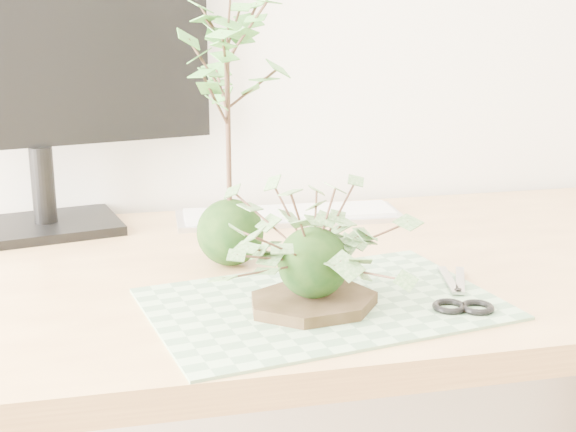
{
  "coord_description": "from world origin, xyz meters",
  "views": [
    {
      "loc": [
        -0.23,
        0.13,
        1.12
      ],
      "look_at": [
        0.0,
        1.14,
        0.84
      ],
      "focal_mm": 50.0,
      "sensor_mm": 36.0,
      "label": 1
    }
  ],
  "objects_px": {
    "maple_kokedama": "(227,67)",
    "monitor": "(33,51)",
    "desk": "(336,315)",
    "ivy_kokedama": "(313,230)",
    "keyboard": "(289,215)"
  },
  "relations": [
    {
      "from": "desk",
      "to": "maple_kokedama",
      "type": "distance_m",
      "value": 0.41
    },
    {
      "from": "desk",
      "to": "keyboard",
      "type": "xyz_separation_m",
      "value": [
        -0.02,
        0.25,
        0.1
      ]
    },
    {
      "from": "ivy_kokedama",
      "to": "maple_kokedama",
      "type": "distance_m",
      "value": 0.28
    },
    {
      "from": "monitor",
      "to": "maple_kokedama",
      "type": "bearing_deg",
      "value": -54.35
    },
    {
      "from": "desk",
      "to": "ivy_kokedama",
      "type": "height_order",
      "value": "ivy_kokedama"
    },
    {
      "from": "desk",
      "to": "maple_kokedama",
      "type": "bearing_deg",
      "value": 172.43
    },
    {
      "from": "keyboard",
      "to": "desk",
      "type": "bearing_deg",
      "value": -83.15
    },
    {
      "from": "ivy_kokedama",
      "to": "keyboard",
      "type": "height_order",
      "value": "ivy_kokedama"
    },
    {
      "from": "maple_kokedama",
      "to": "ivy_kokedama",
      "type": "bearing_deg",
      "value": -70.46
    },
    {
      "from": "maple_kokedama",
      "to": "monitor",
      "type": "bearing_deg",
      "value": 137.48
    },
    {
      "from": "desk",
      "to": "keyboard",
      "type": "distance_m",
      "value": 0.27
    },
    {
      "from": "desk",
      "to": "keyboard",
      "type": "relative_size",
      "value": 3.95
    },
    {
      "from": "maple_kokedama",
      "to": "desk",
      "type": "bearing_deg",
      "value": -7.57
    },
    {
      "from": "maple_kokedama",
      "to": "keyboard",
      "type": "relative_size",
      "value": 1.02
    },
    {
      "from": "ivy_kokedama",
      "to": "keyboard",
      "type": "distance_m",
      "value": 0.45
    }
  ]
}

